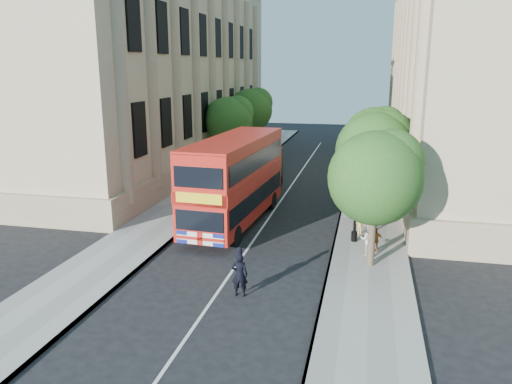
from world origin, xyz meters
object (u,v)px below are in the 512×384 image
Objects in this scene: lamp_post at (356,195)px; police_constable at (240,275)px; woman_pedestrian at (368,239)px; double_decker_bus at (235,178)px; box_van at (261,172)px.

police_constable is at bearing -120.40° from lamp_post.
woman_pedestrian is (4.76, 5.14, 0.03)m from police_constable.
police_constable is at bearing -70.19° from double_decker_bus.
box_van is (-6.81, 9.50, -1.12)m from lamp_post.
lamp_post reaches higher than woman_pedestrian.
double_decker_bus reaches higher than woman_pedestrian.
woman_pedestrian is (7.31, -3.71, -1.74)m from double_decker_bus.
police_constable is at bearing -76.44° from box_van.
double_decker_bus reaches higher than box_van.
double_decker_bus is 7.72m from box_van.
box_van is at bearing -85.62° from police_constable.
double_decker_bus is at bearing -84.52° from box_van.
police_constable is (-4.08, -6.96, -1.65)m from lamp_post.
double_decker_bus is 9.37m from police_constable.
police_constable reaches higher than woman_pedestrian.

